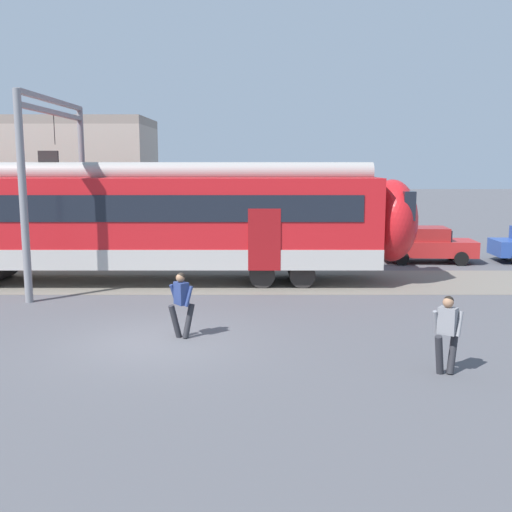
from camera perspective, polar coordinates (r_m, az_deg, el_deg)
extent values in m
plane|color=#515156|center=(14.98, -9.38, -8.06)|extent=(160.00, 160.00, 0.00)
cube|color=#B7B2AD|center=(22.23, -12.01, 0.25)|extent=(18.00, 3.06, 0.70)
cube|color=red|center=(22.05, -12.14, 4.23)|extent=(18.00, 3.00, 2.40)
cube|color=black|center=(20.56, -13.05, 4.42)|extent=(16.56, 0.03, 0.90)
cube|color=maroon|center=(20.13, 0.92, 1.56)|extent=(1.10, 0.04, 2.10)
cylinder|color=#9C9793|center=(21.98, -12.26, 7.82)|extent=(17.64, 0.70, 0.70)
cube|color=black|center=(22.71, -19.06, 8.95)|extent=(0.70, 0.12, 0.40)
cylinder|color=black|center=(21.89, 4.34, -1.30)|extent=(0.90, 2.40, 0.90)
cylinder|color=black|center=(21.84, 0.67, -1.31)|extent=(0.90, 2.40, 0.90)
ellipsoid|color=red|center=(22.13, 12.88, 3.31)|extent=(1.80, 2.85, 2.95)
cube|color=black|center=(22.16, 13.82, 4.84)|extent=(0.40, 2.40, 1.00)
cylinder|color=#28282D|center=(15.11, -7.60, -6.17)|extent=(0.37, 0.34, 0.87)
cylinder|color=#28282D|center=(15.10, -6.33, -6.16)|extent=(0.37, 0.34, 0.87)
cube|color=navy|center=(14.93, -7.02, -3.54)|extent=(0.41, 0.43, 0.56)
cylinder|color=navy|center=(14.80, -6.30, -3.84)|extent=(0.25, 0.22, 0.52)
cylinder|color=navy|center=(15.09, -7.71, -3.62)|extent=(0.25, 0.22, 0.52)
sphere|color=brown|center=(14.84, -7.11, -2.08)|extent=(0.22, 0.22, 0.22)
sphere|color=black|center=(14.85, -7.05, -1.96)|extent=(0.20, 0.20, 0.20)
cylinder|color=#28282D|center=(13.03, 17.17, -9.00)|extent=(0.33, 0.37, 0.87)
cylinder|color=#28282D|center=(13.23, 18.31, -8.78)|extent=(0.33, 0.37, 0.87)
cube|color=gray|center=(12.94, 17.90, -5.89)|extent=(0.43, 0.41, 0.56)
cylinder|color=gray|center=(12.96, 18.92, -6.15)|extent=(0.22, 0.25, 0.52)
cylinder|color=gray|center=(12.94, 16.84, -6.07)|extent=(0.22, 0.25, 0.52)
sphere|color=#9E7051|center=(12.83, 17.95, -4.23)|extent=(0.22, 0.22, 0.22)
sphere|color=black|center=(12.84, 17.99, -4.08)|extent=(0.20, 0.20, 0.20)
cube|color=#235633|center=(13.10, 18.15, -5.63)|extent=(0.32, 0.29, 0.40)
cube|color=#B22323|center=(27.03, 16.12, 0.75)|extent=(4.08, 1.84, 0.68)
cube|color=maroon|center=(26.92, 15.87, 2.06)|extent=(1.97, 1.54, 0.56)
cube|color=black|center=(27.15, 17.82, 1.94)|extent=(0.19, 1.37, 0.48)
cylinder|color=black|center=(28.13, 18.20, 0.27)|extent=(0.61, 0.23, 0.60)
cylinder|color=black|center=(26.64, 19.06, -0.25)|extent=(0.61, 0.23, 0.60)
cylinder|color=black|center=(27.58, 13.22, 0.32)|extent=(0.61, 0.23, 0.60)
cylinder|color=black|center=(26.07, 13.81, -0.21)|extent=(0.61, 0.23, 0.60)
cylinder|color=black|center=(29.08, 22.65, 0.29)|extent=(0.60, 0.21, 0.60)
cylinder|color=gray|center=(19.64, -21.18, 5.16)|extent=(0.24, 0.24, 6.50)
cylinder|color=gray|center=(25.71, -16.03, 6.20)|extent=(0.24, 0.24, 6.50)
cube|color=gray|center=(22.72, -18.67, 13.83)|extent=(0.20, 6.40, 0.16)
cube|color=gray|center=(22.68, -18.62, 12.82)|extent=(0.20, 6.40, 0.16)
cylinder|color=black|center=(22.65, -18.54, 11.31)|extent=(0.03, 0.03, 1.00)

